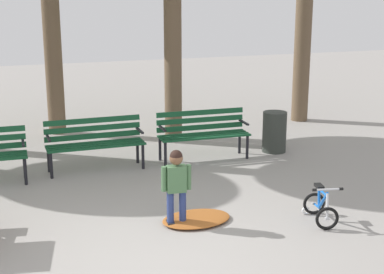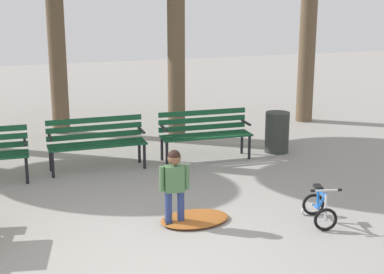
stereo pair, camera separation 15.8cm
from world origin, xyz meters
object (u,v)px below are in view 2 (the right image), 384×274
at_px(park_bench_right, 205,131).
at_px(child_standing, 174,182).
at_px(kids_bicycle, 319,208).
at_px(trash_bin, 277,132).
at_px(park_bench_left, 96,139).

bearing_deg(park_bench_right, child_standing, -117.21).
xyz_separation_m(kids_bicycle, trash_bin, (1.00, 3.17, 0.17)).
bearing_deg(kids_bicycle, park_bench_right, 97.13).
relative_size(park_bench_right, trash_bin, 2.16).
distance_m(park_bench_right, kids_bicycle, 3.24).
height_order(park_bench_left, kids_bicycle, park_bench_left).
relative_size(park_bench_right, kids_bicycle, 2.63).
bearing_deg(park_bench_left, park_bench_right, -0.57).
bearing_deg(park_bench_right, trash_bin, -1.28).
bearing_deg(park_bench_left, child_standing, -79.14).
distance_m(park_bench_right, trash_bin, 1.41).
bearing_deg(park_bench_right, kids_bicycle, -82.87).
distance_m(child_standing, kids_bicycle, 1.89).
relative_size(child_standing, trash_bin, 1.34).
distance_m(child_standing, trash_bin, 3.86).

